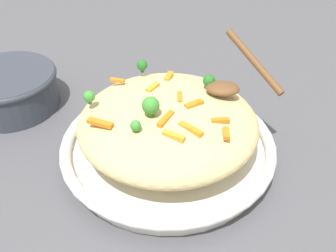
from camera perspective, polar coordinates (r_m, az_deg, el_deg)
The scene contains 21 objects.
ground_plane at distance 0.70m, azimuth 0.00°, elevation -4.51°, with size 2.40×2.40×0.00m, color #4C4C51.
serving_bowl at distance 0.69m, azimuth 0.00°, elevation -3.07°, with size 0.37×0.37×0.04m.
pasta_mound at distance 0.65m, azimuth 0.00°, elevation 0.46°, with size 0.30×0.30×0.08m, color #D1BA7A.
carrot_piece_0 at distance 0.61m, azimuth 7.56°, elevation 0.83°, with size 0.03×0.01×0.01m, color orange.
carrot_piece_1 at distance 0.58m, azimuth 8.40°, elevation -1.01°, with size 0.03×0.01×0.01m, color orange.
carrot_piece_2 at distance 0.60m, azimuth -0.14°, elevation 1.01°, with size 0.04×0.01×0.01m, color orange.
carrot_piece_3 at distance 0.64m, azimuth 1.70°, elevation 4.17°, with size 0.03×0.01×0.01m, color orange.
carrot_piece_4 at distance 0.57m, azimuth 0.82°, elevation -1.45°, with size 0.03×0.01×0.01m, color orange.
carrot_piece_5 at distance 0.61m, azimuth -9.78°, elevation 0.46°, with size 0.04×0.01×0.01m, color orange.
carrot_piece_6 at distance 0.58m, azimuth 3.30°, elevation -0.46°, with size 0.04×0.01×0.01m, color orange.
carrot_piece_7 at distance 0.71m, azimuth 0.11°, elevation 7.17°, with size 0.03×0.01×0.01m, color orange.
carrot_piece_8 at distance 0.63m, azimuth 3.78°, elevation 3.28°, with size 0.03×0.01×0.01m, color orange.
carrot_piece_9 at distance 0.67m, azimuth -2.22°, elevation 5.58°, with size 0.03×0.01×0.01m, color orange.
carrot_piece_10 at distance 0.71m, azimuth -7.32°, elevation 6.55°, with size 0.03×0.01×0.01m, color orange.
broccoli_floret_0 at distance 0.68m, azimuth 5.94°, elevation 6.47°, with size 0.02×0.02×0.03m.
broccoli_floret_1 at distance 0.60m, azimuth -2.52°, elevation 2.94°, with size 0.03×0.03×0.03m.
broccoli_floret_2 at distance 0.65m, azimuth -11.26°, elevation 4.30°, with size 0.02×0.02×0.02m.
broccoli_floret_3 at distance 0.73m, azimuth -3.76°, elevation 8.74°, with size 0.02×0.02×0.02m.
broccoli_floret_4 at distance 0.58m, azimuth -4.70°, elevation 0.04°, with size 0.02×0.02×0.02m.
serving_spoon at distance 0.67m, azimuth 9.47°, elevation 6.70°, with size 0.13×0.12×0.07m.
companion_bowl at distance 0.87m, azimuth -21.97°, elevation 5.17°, with size 0.20×0.20×0.08m.
Camera 1 is at (0.04, -0.52, 0.47)m, focal length 42.22 mm.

